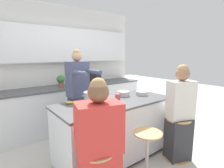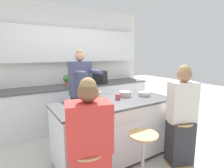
{
  "view_description": "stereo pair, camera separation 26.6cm",
  "coord_description": "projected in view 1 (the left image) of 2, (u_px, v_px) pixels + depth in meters",
  "views": [
    {
      "loc": [
        -1.61,
        -1.99,
        1.63
      ],
      "look_at": [
        0.0,
        0.08,
        1.17
      ],
      "focal_mm": 28.0,
      "sensor_mm": 36.0,
      "label": 1
    },
    {
      "loc": [
        -1.39,
        -2.14,
        1.63
      ],
      "look_at": [
        0.0,
        0.08,
        1.17
      ],
      "focal_mm": 28.0,
      "sensor_mm": 36.0,
      "label": 2
    }
  ],
  "objects": [
    {
      "name": "ground_plane",
      "position": [
        115.0,
        157.0,
        2.8
      ],
      "size": [
        16.0,
        16.0,
        0.0
      ],
      "primitive_type": "plane",
      "color": "beige"
    },
    {
      "name": "wall_back",
      "position": [
        63.0,
        58.0,
        4.02
      ],
      "size": [
        3.84,
        0.22,
        2.7
      ],
      "color": "silver",
      "rests_on": "ground_plane"
    },
    {
      "name": "back_counter",
      "position": [
        71.0,
        106.0,
        3.95
      ],
      "size": [
        3.56,
        0.68,
        0.93
      ],
      "color": "silver",
      "rests_on": "ground_plane"
    },
    {
      "name": "kitchen_island",
      "position": [
        115.0,
        129.0,
        2.72
      ],
      "size": [
        1.84,
        0.79,
        0.92
      ],
      "color": "black",
      "rests_on": "ground_plane"
    },
    {
      "name": "bar_stool_center",
      "position": [
        147.0,
        155.0,
        2.23
      ],
      "size": [
        0.38,
        0.38,
        0.66
      ],
      "color": "tan",
      "rests_on": "ground_plane"
    },
    {
      "name": "bar_stool_rightmost",
      "position": [
        177.0,
        137.0,
        2.7
      ],
      "size": [
        0.38,
        0.38,
        0.66
      ],
      "color": "tan",
      "rests_on": "ground_plane"
    },
    {
      "name": "person_cooking",
      "position": [
        79.0,
        99.0,
        3.03
      ],
      "size": [
        0.42,
        0.59,
        1.7
      ],
      "rotation": [
        0.0,
        0.0,
        0.12
      ],
      "color": "#383842",
      "rests_on": "ground_plane"
    },
    {
      "name": "person_wrapped_blanket",
      "position": [
        99.0,
        150.0,
        1.76
      ],
      "size": [
        0.5,
        0.4,
        1.41
      ],
      "rotation": [
        0.0,
        0.0,
        -0.27
      ],
      "color": "red",
      "rests_on": "ground_plane"
    },
    {
      "name": "person_seated_near",
      "position": [
        180.0,
        117.0,
        2.64
      ],
      "size": [
        0.44,
        0.37,
        1.48
      ],
      "rotation": [
        0.0,
        0.0,
        -0.37
      ],
      "color": "#333338",
      "rests_on": "ground_plane"
    },
    {
      "name": "cooking_pot",
      "position": [
        93.0,
        97.0,
        2.53
      ],
      "size": [
        0.35,
        0.26,
        0.16
      ],
      "color": "#B7BABC",
      "rests_on": "kitchen_island"
    },
    {
      "name": "fruit_bowl",
      "position": [
        142.0,
        93.0,
        3.03
      ],
      "size": [
        0.2,
        0.2,
        0.06
      ],
      "color": "#B7BABC",
      "rests_on": "kitchen_island"
    },
    {
      "name": "mixing_bowl_steel",
      "position": [
        123.0,
        94.0,
        2.95
      ],
      "size": [
        0.2,
        0.2,
        0.08
      ],
      "color": "#B7BABC",
      "rests_on": "kitchen_island"
    },
    {
      "name": "coffee_cup_near",
      "position": [
        118.0,
        96.0,
        2.76
      ],
      "size": [
        0.11,
        0.08,
        0.08
      ],
      "color": "#DB4C51",
      "rests_on": "kitchen_island"
    },
    {
      "name": "coffee_cup_far",
      "position": [
        85.0,
        107.0,
        2.18
      ],
      "size": [
        0.11,
        0.08,
        0.1
      ],
      "color": "white",
      "rests_on": "kitchen_island"
    },
    {
      "name": "banana_bunch",
      "position": [
        69.0,
        102.0,
        2.48
      ],
      "size": [
        0.14,
        0.1,
        0.05
      ],
      "color": "yellow",
      "rests_on": "kitchen_island"
    },
    {
      "name": "juice_carton",
      "position": [
        98.0,
        101.0,
        2.24
      ],
      "size": [
        0.08,
        0.08,
        0.22
      ],
      "color": "gold",
      "rests_on": "kitchen_island"
    },
    {
      "name": "microwave",
      "position": [
        88.0,
        78.0,
        4.06
      ],
      "size": [
        0.51,
        0.41,
        0.3
      ],
      "color": "black",
      "rests_on": "back_counter"
    },
    {
      "name": "potted_plant",
      "position": [
        61.0,
        80.0,
        3.71
      ],
      "size": [
        0.17,
        0.17,
        0.25
      ],
      "color": "#93563D",
      "rests_on": "back_counter"
    }
  ]
}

